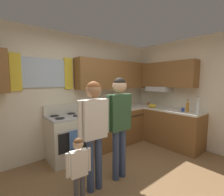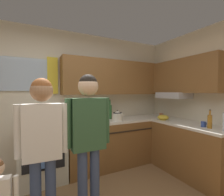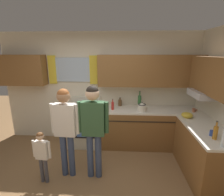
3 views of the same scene
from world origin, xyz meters
name	(u,v)px [view 2 (image 2 of 3)]	position (x,y,z in m)	size (l,w,h in m)	color
back_wall_unit	(64,91)	(0.08, 1.82, 1.47)	(4.60, 0.42, 2.60)	beige
kitchen_counter_run	(145,144)	(1.48, 1.18, 0.45)	(2.25, 1.95, 0.90)	brown
stove_oven	(43,152)	(-0.32, 1.54, 0.47)	(0.70, 0.67, 1.10)	beige
bottle_wine_green	(110,111)	(0.96, 1.65, 1.05)	(0.08, 0.08, 0.39)	#2D6633
bottle_squat_brown	(87,116)	(0.51, 1.76, 0.98)	(0.08, 0.08, 0.21)	brown
bottle_sauce_red	(84,118)	(0.35, 1.46, 0.99)	(0.06, 0.06, 0.25)	red
bottle_oil_amber	(210,121)	(1.92, 0.20, 1.01)	(0.06, 0.06, 0.29)	#B27223
cup_terracotta	(161,115)	(2.10, 1.41, 0.94)	(0.11, 0.07, 0.08)	#B76642
mug_cobalt_blue	(204,124)	(1.94, 0.31, 0.94)	(0.11, 0.07, 0.08)	#2D479E
stovetop_kettle	(118,116)	(0.99, 1.39, 1.00)	(0.27, 0.20, 0.21)	silver
mixing_bowl	(163,117)	(1.83, 1.07, 0.95)	(0.21, 0.21, 0.10)	gold
adult_holding_child	(43,137)	(-0.39, 0.43, 1.00)	(0.49, 0.21, 1.59)	#38476B
adult_in_plaid	(88,129)	(0.08, 0.42, 1.03)	(0.51, 0.22, 1.64)	#38476B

